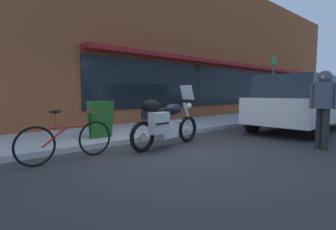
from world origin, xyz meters
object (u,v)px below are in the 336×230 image
touring_motorcycle (164,121)px  parking_sign_pole (273,82)px  parked_minivan (303,102)px  sandwich_board_sign (101,119)px  pedestrian_walking (324,100)px  parked_bicycle (67,140)px

touring_motorcycle → parking_sign_pole: size_ratio=0.77×
parked_minivan → parking_sign_pole: parking_sign_pole is taller
parking_sign_pole → sandwich_board_sign: bearing=178.3°
pedestrian_walking → parked_minivan: bearing=27.9°
parked_bicycle → pedestrian_walking: 5.28m
parked_bicycle → sandwich_board_sign: 1.72m
parked_minivan → parking_sign_pole: 3.49m
touring_motorcycle → sandwich_board_sign: size_ratio=2.38×
touring_motorcycle → parked_bicycle: touring_motorcycle is taller
touring_motorcycle → parked_bicycle: (-2.01, 0.34, -0.23)m
parked_bicycle → sandwich_board_sign: bearing=43.3°
touring_motorcycle → sandwich_board_sign: 1.70m
parked_bicycle → pedestrian_walking: bearing=-31.3°
parked_minivan → sandwich_board_sign: parked_minivan is taller
parking_sign_pole → parked_bicycle: bearing=-174.5°
touring_motorcycle → pedestrian_walking: pedestrian_walking is taller
sandwich_board_sign → parked_bicycle: bearing=-136.7°
parked_bicycle → parked_minivan: 7.21m
parked_minivan → parked_bicycle: bearing=169.2°
pedestrian_walking → touring_motorcycle: bearing=135.9°
pedestrian_walking → parking_sign_pole: parking_sign_pole is taller
parked_bicycle → parking_sign_pole: bearing=5.5°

